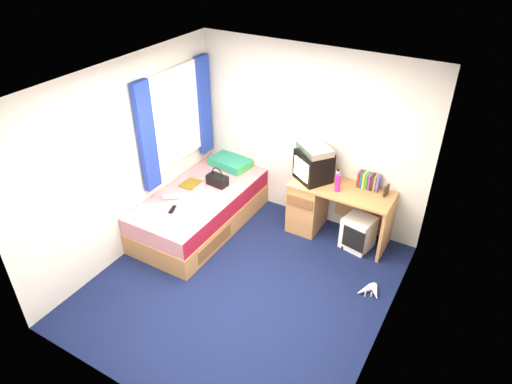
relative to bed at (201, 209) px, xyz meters
The scene contains 20 objects.
ground 1.33m from the bed, 32.46° to the right, with size 3.40×3.40×0.00m, color #0C1438.
room_shell 1.76m from the bed, 32.46° to the right, with size 3.40×3.40×3.40m.
bed is the anchor object (origin of this frame).
pillow 0.87m from the bed, 92.18° to the left, with size 0.56×0.36×0.12m, color #177198.
desk 1.62m from the bed, 27.24° to the left, with size 1.30×0.55×0.75m.
storage_cube 2.11m from the bed, 17.88° to the left, with size 0.35×0.35×0.44m, color white.
crt_tv 1.64m from the bed, 29.73° to the left, with size 0.54×0.53×0.40m.
vcr 1.75m from the bed, 29.81° to the left, with size 0.44×0.32×0.08m, color silver.
book_row 2.25m from the bed, 24.48° to the left, with size 0.27×0.13×0.20m.
picture_frame 2.44m from the bed, 20.70° to the left, with size 0.02×0.12×0.14m, color #312210.
pink_water_bottle 1.88m from the bed, 20.90° to the left, with size 0.07×0.07×0.22m, color #F02184.
aerosol_can 1.88m from the bed, 26.73° to the left, with size 0.05×0.05×0.18m, color white.
handbag 0.46m from the bed, 71.14° to the left, with size 0.30×0.19×0.27m.
towel 0.43m from the bed, 27.89° to the right, with size 0.30×0.25×0.10m, color silver.
magazine 0.38m from the bed, 154.34° to the left, with size 0.21×0.28×0.01m, color gold.
water_bottle 0.49m from the bed, 125.97° to the right, with size 0.07×0.07×0.20m, color silver.
colour_swatch_fan 0.56m from the bed, 86.08° to the right, with size 0.22×0.06×0.01m, color yellow.
remote_control 0.58m from the bed, 95.17° to the right, with size 0.05×0.16×0.02m, color black.
window_assembly 1.25m from the bed, 155.84° to the left, with size 0.11×1.42×1.40m.
white_heels 2.45m from the bed, ahead, with size 0.31×0.27×0.09m.
Camera 1 is at (2.12, -3.33, 3.79)m, focal length 32.00 mm.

